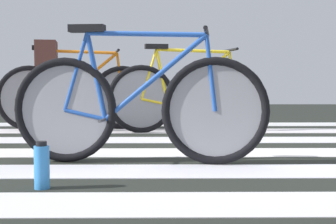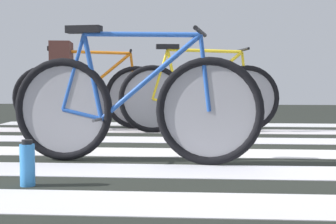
# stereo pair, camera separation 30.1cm
# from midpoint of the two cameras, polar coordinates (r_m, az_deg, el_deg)

# --- Properties ---
(ground) EXTENTS (18.00, 14.00, 0.02)m
(ground) POSITION_cam_midpoint_polar(r_m,az_deg,el_deg) (3.72, 0.62, -5.02)
(ground) COLOR black
(crosswalk_markings) EXTENTS (5.47, 5.02, 0.00)m
(crosswalk_markings) POSITION_cam_midpoint_polar(r_m,az_deg,el_deg) (3.73, 0.89, -4.82)
(crosswalk_markings) COLOR silver
(crosswalk_markings) RESTS_ON ground
(bicycle_1_of_3) EXTENTS (1.73, 0.52, 0.93)m
(bicycle_1_of_3) POSITION_cam_midpoint_polar(r_m,az_deg,el_deg) (3.24, -6.21, 0.65)
(bicycle_1_of_3) COLOR black
(bicycle_1_of_3) RESTS_ON ground
(bicycle_2_of_3) EXTENTS (1.72, 0.55, 0.93)m
(bicycle_2_of_3) POSITION_cam_midpoint_polar(r_m,az_deg,el_deg) (5.13, 0.76, 1.89)
(bicycle_2_of_3) COLOR black
(bicycle_2_of_3) RESTS_ON ground
(bicycle_3_of_3) EXTENTS (1.72, 0.54, 0.93)m
(bicycle_3_of_3) POSITION_cam_midpoint_polar(r_m,az_deg,el_deg) (5.47, -12.36, 1.93)
(bicycle_3_of_3) COLOR black
(bicycle_3_of_3) RESTS_ON ground
(cyclist_3_of_3) EXTENTS (0.37, 0.44, 0.98)m
(cyclist_3_of_3) POSITION_cam_midpoint_polar(r_m,az_deg,el_deg) (5.49, -15.65, 4.50)
(cyclist_3_of_3) COLOR beige
(cyclist_3_of_3) RESTS_ON ground
(water_bottle) EXTENTS (0.08, 0.08, 0.25)m
(water_bottle) POSITION_cam_midpoint_polar(r_m,az_deg,el_deg) (2.64, -17.92, -6.13)
(water_bottle) COLOR #3687D8
(water_bottle) RESTS_ON ground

